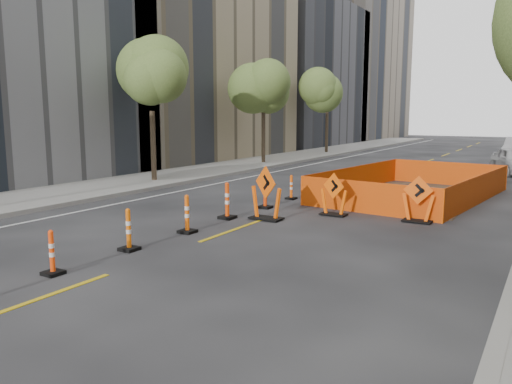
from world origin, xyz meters
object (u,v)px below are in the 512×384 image
Objects in this scene: channelizer_3 at (129,230)px; chevron_sign_left at (266,193)px; channelizer_5 at (227,201)px; channelizer_6 at (265,193)px; chevron_sign_center at (334,194)px; channelizer_7 at (291,187)px; chevron_sign_right at (418,199)px; channelizer_2 at (52,252)px; channelizer_4 at (187,214)px.

chevron_sign_left is (1.03, 4.63, 0.31)m from channelizer_3.
channelizer_5 is 1.07× the size of channelizer_6.
chevron_sign_left is 1.21× the size of chevron_sign_center.
channelizer_3 reaches higher than channelizer_7.
chevron_sign_left is 4.47m from chevron_sign_right.
channelizer_6 is at bearing 89.57° from channelizer_2.
chevron_sign_right is at bearing 59.96° from channelizer_2.
chevron_sign_right reaches higher than channelizer_6.
chevron_sign_center reaches higher than channelizer_4.
channelizer_7 is at bearing 92.12° from channelizer_6.
chevron_sign_right is (5.03, 6.62, 0.19)m from channelizer_3.
channelizer_4 is 6.24m from channelizer_7.
chevron_sign_left reaches higher than chevron_sign_center.
channelizer_3 is at bearing -90.61° from channelizer_6.
channelizer_4 is at bearing -90.11° from channelizer_6.
channelizer_4 is 0.76× the size of chevron_sign_right.
chevron_sign_left is at bearing 69.07° from channelizer_4.
channelizer_3 is 0.96× the size of channelizer_6.
channelizer_6 is 2.08m from channelizer_7.
chevron_sign_right is at bearing 52.75° from channelizer_3.
channelizer_6 is 1.89m from chevron_sign_left.
channelizer_3 is 4.16m from channelizer_5.
channelizer_2 is 0.56× the size of chevron_sign_left.
chevron_sign_left is at bearing -58.83° from channelizer_6.
chevron_sign_center is at bearing -179.30° from chevron_sign_right.
channelizer_7 is (-0.01, 10.39, 0.00)m from channelizer_2.
chevron_sign_center reaches higher than channelizer_5.
channelizer_3 is at bearing -89.92° from channelizer_7.
channelizer_7 is 0.56× the size of chevron_sign_left.
chevron_sign_center reaches higher than channelizer_3.
channelizer_2 is 4.16m from channelizer_4.
channelizer_7 is 0.66× the size of chevron_sign_right.
chevron_sign_center reaches higher than channelizer_6.
chevron_sign_center is (2.47, 4.21, 0.15)m from channelizer_4.
channelizer_4 is 0.93× the size of channelizer_5.
chevron_sign_right is at bearing 26.71° from chevron_sign_center.
channelizer_4 reaches higher than channelizer_7.
channelizer_3 is 6.78m from chevron_sign_center.
chevron_sign_left is at bearing -160.44° from chevron_sign_right.
channelizer_2 is 10.05m from chevron_sign_right.
channelizer_6 is at bearing 89.89° from channelizer_4.
channelizer_5 reaches higher than channelizer_4.
channelizer_6 reaches higher than channelizer_4.
chevron_sign_left is at bearing -112.92° from chevron_sign_center.
chevron_sign_left is at bearing 81.27° from channelizer_2.
channelizer_4 is 0.99× the size of channelizer_6.
channelizer_3 is 0.74× the size of chevron_sign_center.
channelizer_2 is 2.08m from channelizer_3.
channelizer_3 is 0.96× the size of channelizer_4.
channelizer_5 is (-0.07, 6.24, 0.10)m from channelizer_2.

